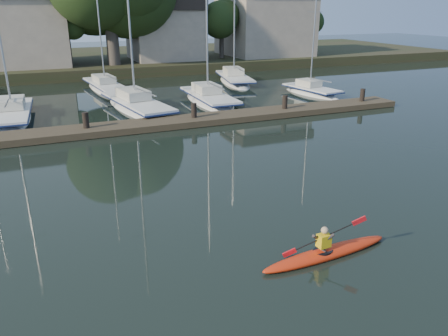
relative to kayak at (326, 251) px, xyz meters
name	(u,v)px	position (x,y,z in m)	size (l,w,h in m)	color
ground	(256,252)	(-1.63, 0.96, -0.16)	(160.00, 160.00, 0.00)	black
kayak	(326,251)	(0.00, 0.00, 0.00)	(4.10, 0.81, 1.30)	red
dock	(143,125)	(-1.63, 14.96, 0.05)	(34.00, 2.00, 1.80)	#483D29
sailboat_1	(14,123)	(-8.36, 20.09, -0.35)	(2.46, 8.62, 13.97)	silver
sailboat_2	(137,113)	(-0.94, 19.73, -0.36)	(3.80, 9.95, 16.08)	silver
sailboat_3	(209,106)	(4.22, 20.03, -0.36)	(2.29, 8.44, 13.57)	silver
sailboat_4	(311,96)	(12.71, 20.05, -0.33)	(2.74, 6.39, 10.52)	silver
sailboat_6	(107,93)	(-1.73, 27.71, -0.33)	(3.09, 9.71, 15.17)	silver
sailboat_7	(234,85)	(9.41, 27.29, -0.36)	(3.84, 8.70, 13.58)	silver
shore	(101,38)	(-0.01, 41.25, 3.07)	(90.00, 25.25, 12.75)	#222E17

